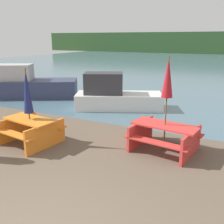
{
  "coord_description": "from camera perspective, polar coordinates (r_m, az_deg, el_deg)",
  "views": [
    {
      "loc": [
        2.43,
        -2.0,
        2.91
      ],
      "look_at": [
        -0.83,
        4.49,
        0.85
      ],
      "focal_mm": 42.0,
      "sensor_mm": 36.0,
      "label": 1
    }
  ],
  "objects": [
    {
      "name": "umbrella_crimson",
      "position": [
        6.73,
        12.05,
        7.21
      ],
      "size": [
        0.29,
        0.29,
        2.48
      ],
      "color": "brown",
      "rests_on": "ground_plane"
    },
    {
      "name": "umbrella_navy",
      "position": [
        7.5,
        -18.0,
        4.3
      ],
      "size": [
        0.26,
        0.26,
        2.14
      ],
      "color": "brown",
      "rests_on": "ground_plane"
    },
    {
      "name": "picnic_table_red",
      "position": [
        7.1,
        11.35,
        -4.87
      ],
      "size": [
        1.89,
        1.6,
        0.72
      ],
      "rotation": [
        0.0,
        0.0,
        -0.14
      ],
      "color": "red",
      "rests_on": "ground_plane"
    },
    {
      "name": "boat",
      "position": [
        11.1,
        0.55,
        3.55
      ],
      "size": [
        3.84,
        2.73,
        1.52
      ],
      "rotation": [
        0.0,
        0.0,
        0.43
      ],
      "color": "silver",
      "rests_on": "water"
    },
    {
      "name": "boat_second",
      "position": [
        14.0,
        -18.37,
        5.6
      ],
      "size": [
        4.88,
        3.67,
        1.65
      ],
      "rotation": [
        0.0,
        0.0,
        0.51
      ],
      "color": "#333856",
      "rests_on": "water"
    },
    {
      "name": "water",
      "position": [
        32.99,
        22.68,
        9.59
      ],
      "size": [
        60.0,
        50.0,
        0.0
      ],
      "color": "slate",
      "rests_on": "ground_plane"
    },
    {
      "name": "picnic_table_orange",
      "position": [
        7.77,
        -17.33,
        -3.46
      ],
      "size": [
        1.69,
        1.57,
        0.73
      ],
      "rotation": [
        0.0,
        0.0,
        -0.13
      ],
      "color": "orange",
      "rests_on": "ground_plane"
    }
  ]
}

